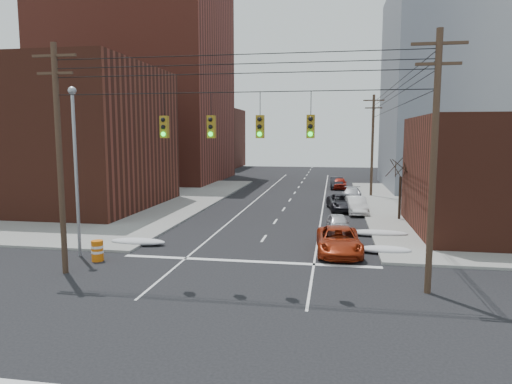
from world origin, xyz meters
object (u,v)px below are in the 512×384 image
(parked_car_d, at_px, (352,195))
(parked_car_e, at_px, (340,183))
(parked_car_b, at_px, (356,205))
(lot_car_d, at_px, (92,193))
(construction_barrel, at_px, (97,250))
(parked_car_a, at_px, (338,223))
(lot_car_a, at_px, (137,196))
(red_pickup, at_px, (339,241))
(lot_car_c, at_px, (56,204))
(parked_car_c, at_px, (343,202))
(parked_car_f, at_px, (336,183))
(lot_car_b, at_px, (131,198))

(parked_car_d, relative_size, parked_car_e, 1.11)
(parked_car_b, relative_size, parked_car_e, 1.03)
(lot_car_d, height_order, construction_barrel, lot_car_d)
(parked_car_d, height_order, construction_barrel, parked_car_d)
(parked_car_a, bearing_deg, lot_car_a, 146.37)
(parked_car_b, bearing_deg, construction_barrel, -135.50)
(red_pickup, height_order, construction_barrel, red_pickup)
(red_pickup, xyz_separation_m, lot_car_c, (-23.66, 9.01, 0.19))
(construction_barrel, bearing_deg, parked_car_a, 36.98)
(construction_barrel, bearing_deg, red_pickup, 16.52)
(parked_car_c, distance_m, lot_car_a, 19.94)
(parked_car_c, relative_size, parked_car_d, 1.10)
(parked_car_d, xyz_separation_m, parked_car_e, (-1.09, 10.83, 0.04))
(parked_car_c, xyz_separation_m, construction_barrel, (-13.29, -19.01, -0.15))
(parked_car_f, relative_size, lot_car_a, 1.16)
(parked_car_e, relative_size, lot_car_c, 0.80)
(lot_car_d, bearing_deg, parked_car_e, -56.76)
(parked_car_f, bearing_deg, lot_car_d, -149.43)
(construction_barrel, bearing_deg, lot_car_a, 108.46)
(parked_car_e, height_order, lot_car_b, parked_car_e)
(lot_car_d, bearing_deg, parked_car_c, -91.21)
(lot_car_b, relative_size, construction_barrel, 4.07)
(parked_car_b, bearing_deg, parked_car_f, 89.03)
(lot_car_a, bearing_deg, lot_car_c, 155.07)
(parked_car_e, xyz_separation_m, lot_car_c, (-24.08, -22.81, 0.20))
(parked_car_a, xyz_separation_m, parked_car_c, (0.47, 9.36, 0.10))
(lot_car_a, bearing_deg, parked_car_b, -90.70)
(parked_car_b, bearing_deg, parked_car_a, -107.53)
(red_pickup, distance_m, parked_car_d, 21.05)
(parked_car_a, relative_size, lot_car_a, 0.96)
(parked_car_c, bearing_deg, lot_car_a, 170.03)
(lot_car_a, distance_m, lot_car_b, 1.63)
(parked_car_f, height_order, lot_car_c, lot_car_c)
(parked_car_b, distance_m, lot_car_b, 20.95)
(lot_car_b, bearing_deg, lot_car_c, 142.46)
(parked_car_e, distance_m, lot_car_c, 33.16)
(parked_car_c, height_order, lot_car_c, lot_car_c)
(construction_barrel, bearing_deg, parked_car_f, 70.34)
(lot_car_c, height_order, construction_barrel, lot_car_c)
(parked_car_b, xyz_separation_m, parked_car_c, (-1.13, 1.56, -0.01))
(red_pickup, relative_size, parked_car_b, 1.20)
(lot_car_c, bearing_deg, parked_car_a, -79.00)
(parked_car_b, distance_m, lot_car_a, 21.19)
(parked_car_a, bearing_deg, lot_car_b, 150.12)
(construction_barrel, bearing_deg, parked_car_c, 55.05)
(lot_car_c, bearing_deg, parked_car_b, -61.00)
(parked_car_d, bearing_deg, parked_car_f, 101.48)
(parked_car_c, xyz_separation_m, lot_car_c, (-24.14, -6.20, 0.20))
(parked_car_d, distance_m, parked_car_f, 11.19)
(red_pickup, bearing_deg, lot_car_d, 142.96)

